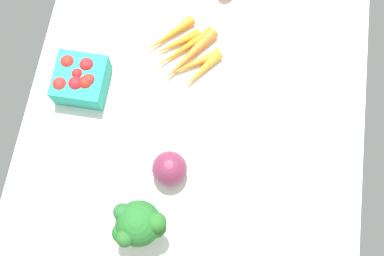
% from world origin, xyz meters
% --- Properties ---
extents(tablecloth, '(1.04, 0.76, 0.02)m').
position_xyz_m(tablecloth, '(0.00, 0.00, 0.01)').
color(tablecloth, white).
rests_on(tablecloth, ground).
extents(broccoli_head, '(0.09, 0.10, 0.13)m').
position_xyz_m(broccoli_head, '(-0.23, 0.07, 0.10)').
color(broccoli_head, '#A3C781').
rests_on(broccoli_head, tablecloth).
extents(red_onion_center, '(0.07, 0.07, 0.07)m').
position_xyz_m(red_onion_center, '(-0.10, 0.03, 0.06)').
color(red_onion_center, '#772A47').
rests_on(red_onion_center, tablecloth).
extents(carrot_bunch, '(0.20, 0.19, 0.03)m').
position_xyz_m(carrot_bunch, '(0.18, 0.04, 0.03)').
color(carrot_bunch, orange).
rests_on(carrot_bunch, tablecloth).
extents(berry_basket, '(0.11, 0.11, 0.07)m').
position_xyz_m(berry_basket, '(0.07, 0.26, 0.05)').
color(berry_basket, teal).
rests_on(berry_basket, tablecloth).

